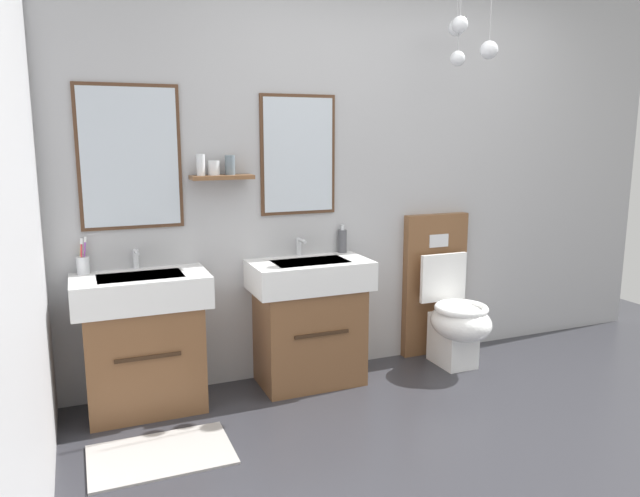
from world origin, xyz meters
TOP-DOWN VIEW (x-y plane):
  - ground_plane at (0.00, 0.00)m, footprint 5.65×4.63m
  - wall_back at (-0.02, 1.65)m, footprint 4.45×0.63m
  - bath_mat at (-1.63, 0.84)m, footprint 0.68×0.44m
  - vanity_sink_left at (-1.63, 1.42)m, footprint 0.73×0.44m
  - tap_on_left_sink at (-1.63, 1.57)m, footprint 0.03×0.13m
  - vanity_sink_right at (-0.63, 1.42)m, footprint 0.73×0.44m
  - tap_on_right_sink at (-0.63, 1.57)m, footprint 0.03×0.13m
  - toilet at (0.38, 1.40)m, footprint 0.48×0.62m
  - toothbrush_cup at (-1.91, 1.56)m, footprint 0.07×0.07m
  - soap_dispenser at (-0.34, 1.57)m, footprint 0.06×0.06m

SIDE VIEW (x-z plane):
  - ground_plane at x=0.00m, z-range -0.10..0.00m
  - bath_mat at x=-1.63m, z-range 0.00..0.01m
  - toilet at x=0.38m, z-range -0.12..0.88m
  - vanity_sink_left at x=-1.63m, z-range 0.02..0.81m
  - vanity_sink_right at x=-0.63m, z-range 0.02..0.81m
  - toothbrush_cup at x=-1.91m, z-range 0.74..0.94m
  - tap_on_left_sink at x=-1.63m, z-range 0.80..0.91m
  - tap_on_right_sink at x=-0.63m, z-range 0.80..0.91m
  - soap_dispenser at x=-0.34m, z-range 0.77..0.95m
  - wall_back at x=-0.02m, z-range 0.00..2.71m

